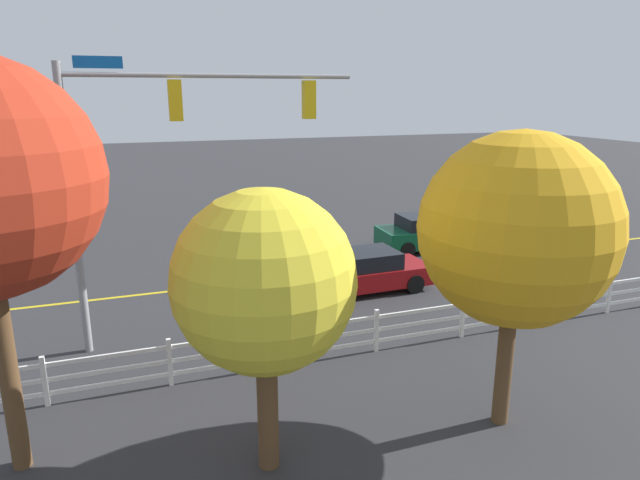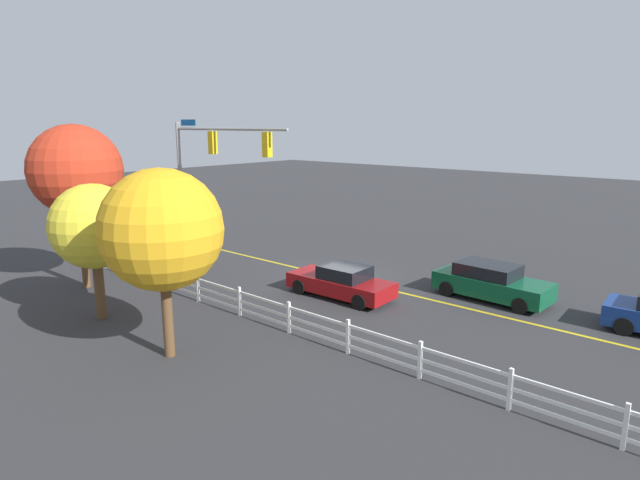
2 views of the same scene
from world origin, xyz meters
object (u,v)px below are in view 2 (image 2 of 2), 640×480
(tree_0, at_px, (94,227))
(tree_1, at_px, (76,171))
(car_0, at_px, (491,282))
(tree_2, at_px, (162,230))
(car_1, at_px, (341,282))

(tree_0, bearing_deg, tree_1, -19.30)
(car_0, bearing_deg, tree_2, -111.75)
(car_1, relative_size, tree_2, 0.79)
(car_1, bearing_deg, tree_0, 54.32)
(tree_2, bearing_deg, car_0, -114.41)
(car_0, height_order, car_1, car_0)
(car_0, bearing_deg, tree_0, -128.55)
(tree_0, bearing_deg, car_1, -124.27)
(tree_0, bearing_deg, car_0, -131.22)
(tree_0, height_order, tree_1, tree_1)
(car_1, height_order, tree_2, tree_2)
(tree_1, bearing_deg, tree_0, 160.70)
(car_0, height_order, tree_1, tree_1)
(car_0, distance_m, tree_0, 15.76)
(tree_0, xyz_separation_m, tree_2, (-4.81, 0.24, 0.55))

